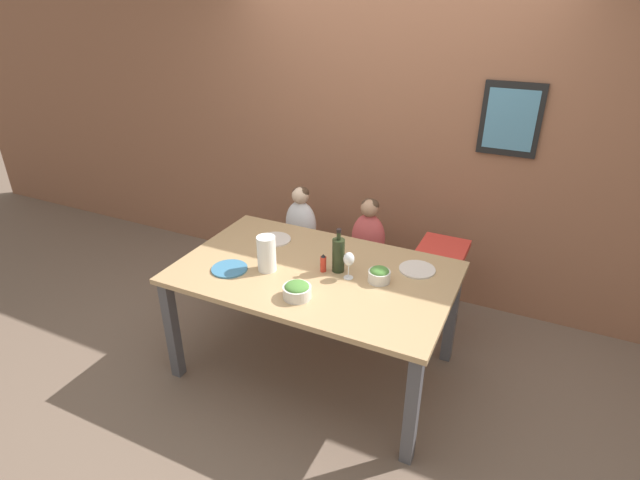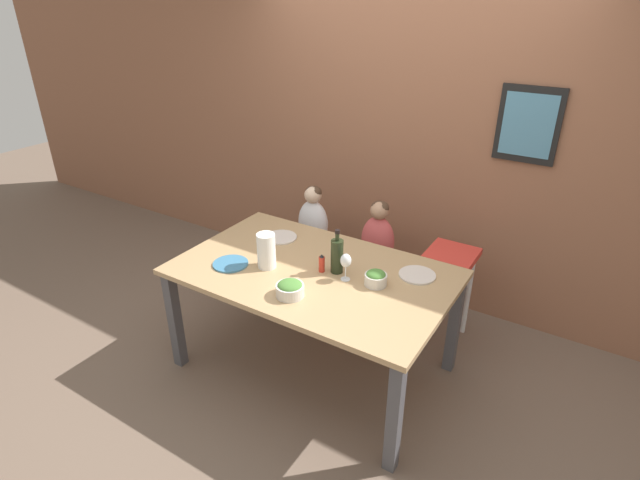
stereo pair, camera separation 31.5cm
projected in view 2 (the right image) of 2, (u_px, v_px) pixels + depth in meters
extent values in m
plane|color=#705B4C|center=(314.00, 365.00, 3.53)|extent=(14.00, 14.00, 0.00)
cube|color=#8E5B42|center=(402.00, 136.00, 3.90)|extent=(10.00, 0.06, 2.70)
cube|color=black|center=(528.00, 125.00, 3.34)|extent=(0.41, 0.02, 0.51)
cube|color=teal|center=(528.00, 125.00, 3.33)|extent=(0.33, 0.00, 0.42)
cube|color=tan|center=(313.00, 272.00, 3.19)|extent=(1.75, 1.08, 0.03)
cube|color=#4C4C51|center=(175.00, 320.00, 3.38)|extent=(0.07, 0.07, 0.74)
cube|color=#4C4C51|center=(394.00, 418.00, 2.62)|extent=(0.07, 0.07, 0.74)
cube|color=#4C4C51|center=(262.00, 261.00, 4.11)|extent=(0.07, 0.07, 0.74)
cube|color=#4C4C51|center=(454.00, 324.00, 3.34)|extent=(0.07, 0.07, 0.74)
cylinder|color=silver|center=(289.00, 273.00, 4.26)|extent=(0.04, 0.04, 0.41)
cylinder|color=silver|center=(319.00, 283.00, 4.12)|extent=(0.04, 0.04, 0.41)
cylinder|color=silver|center=(308.00, 259.00, 4.48)|extent=(0.04, 0.04, 0.41)
cylinder|color=silver|center=(337.00, 268.00, 4.34)|extent=(0.04, 0.04, 0.41)
cube|color=tan|center=(313.00, 247.00, 4.19)|extent=(0.40, 0.40, 0.05)
cylinder|color=silver|center=(350.00, 293.00, 3.98)|extent=(0.04, 0.04, 0.41)
cylinder|color=silver|center=(383.00, 305.00, 3.84)|extent=(0.04, 0.04, 0.41)
cylinder|color=silver|center=(367.00, 277.00, 4.20)|extent=(0.04, 0.04, 0.41)
cylinder|color=silver|center=(399.00, 287.00, 4.06)|extent=(0.04, 0.04, 0.41)
cube|color=tan|center=(376.00, 265.00, 3.92)|extent=(0.40, 0.40, 0.05)
cylinder|color=silver|center=(424.00, 301.00, 3.65)|extent=(0.04, 0.04, 0.67)
cylinder|color=silver|center=(457.00, 312.00, 3.53)|extent=(0.04, 0.04, 0.67)
cylinder|color=silver|center=(436.00, 285.00, 3.84)|extent=(0.04, 0.04, 0.67)
cylinder|color=silver|center=(468.00, 295.00, 3.72)|extent=(0.04, 0.04, 0.67)
cube|color=red|center=(452.00, 255.00, 3.52)|extent=(0.34, 0.34, 0.05)
ellipsoid|color=silver|center=(313.00, 223.00, 4.09)|extent=(0.27, 0.17, 0.39)
sphere|color=beige|center=(313.00, 195.00, 3.98)|extent=(0.14, 0.14, 0.14)
ellipsoid|color=#473323|center=(313.00, 192.00, 3.98)|extent=(0.14, 0.13, 0.10)
ellipsoid|color=#C64C4C|center=(378.00, 240.00, 3.82)|extent=(0.27, 0.17, 0.39)
sphere|color=tan|center=(379.00, 210.00, 3.70)|extent=(0.14, 0.14, 0.14)
ellipsoid|color=#473323|center=(380.00, 208.00, 3.70)|extent=(0.14, 0.13, 0.10)
cylinder|color=#232D19|center=(337.00, 256.00, 3.11)|extent=(0.08, 0.08, 0.22)
cylinder|color=#232D19|center=(337.00, 235.00, 3.05)|extent=(0.03, 0.03, 0.07)
cylinder|color=black|center=(337.00, 232.00, 3.03)|extent=(0.03, 0.03, 0.02)
cylinder|color=white|center=(266.00, 251.00, 3.16)|extent=(0.12, 0.12, 0.23)
cylinder|color=white|center=(345.00, 279.00, 3.08)|extent=(0.06, 0.06, 0.00)
cylinder|color=white|center=(345.00, 273.00, 3.06)|extent=(0.01, 0.01, 0.09)
ellipsoid|color=white|center=(346.00, 261.00, 3.02)|extent=(0.07, 0.07, 0.09)
cylinder|color=silver|center=(290.00, 290.00, 2.90)|extent=(0.17, 0.17, 0.07)
ellipsoid|color=#4C8438|center=(290.00, 285.00, 2.88)|extent=(0.14, 0.14, 0.05)
cylinder|color=silver|center=(376.00, 280.00, 3.01)|extent=(0.14, 0.14, 0.07)
ellipsoid|color=#4C8438|center=(376.00, 274.00, 2.99)|extent=(0.12, 0.12, 0.05)
cylinder|color=teal|center=(231.00, 264.00, 3.24)|extent=(0.23, 0.23, 0.01)
cylinder|color=silver|center=(281.00, 237.00, 3.58)|extent=(0.23, 0.23, 0.01)
cylinder|color=silver|center=(417.00, 275.00, 3.11)|extent=(0.23, 0.23, 0.01)
cylinder|color=red|center=(322.00, 264.00, 3.14)|extent=(0.04, 0.04, 0.10)
cone|color=black|center=(322.00, 256.00, 3.11)|extent=(0.03, 0.03, 0.02)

